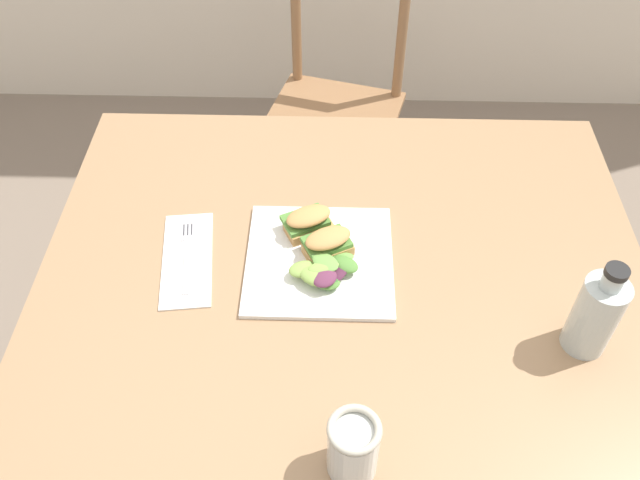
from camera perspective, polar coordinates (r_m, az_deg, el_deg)
The scene contains 11 objects.
ground_plane at distance 1.92m, azimuth -1.06°, elevation -17.94°, with size 9.31×9.31×0.00m, color #7A6B5B.
dining_table at distance 1.41m, azimuth 1.90°, elevation -5.81°, with size 1.20×0.99×0.74m.
chair_wooden_far at distance 2.19m, azimuth 1.28°, elevation 10.94°, with size 0.49×0.49×0.87m.
plate_lunch at distance 1.33m, azimuth -0.05°, elevation -1.71°, with size 0.29×0.29×0.01m, color white.
sandwich_half_front at distance 1.31m, azimuth 0.66°, elevation -0.27°, with size 0.11×0.10×0.06m.
sandwich_half_back at distance 1.35m, azimuth -0.99°, elevation 1.59°, with size 0.11×0.10×0.06m.
salad_mixed_greens at distance 1.28m, azimuth 0.46°, elevation -2.58°, with size 0.15×0.14×0.04m.
napkin_folded at distance 1.36m, azimuth -11.19°, elevation -1.60°, with size 0.10×0.25×0.00m, color silver.
fork_on_napkin at distance 1.37m, azimuth -11.20°, elevation -0.96°, with size 0.04×0.19×0.00m.
bottle_cold_brew at distance 1.24m, azimuth 22.22°, elevation -6.13°, with size 0.08×0.08×0.20m.
mason_jar_iced_tea at distance 1.05m, azimuth 2.82°, elevation -17.29°, with size 0.08×0.08×0.12m.
Camera 1 is at (0.06, -0.81, 1.75)m, focal length 37.72 mm.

